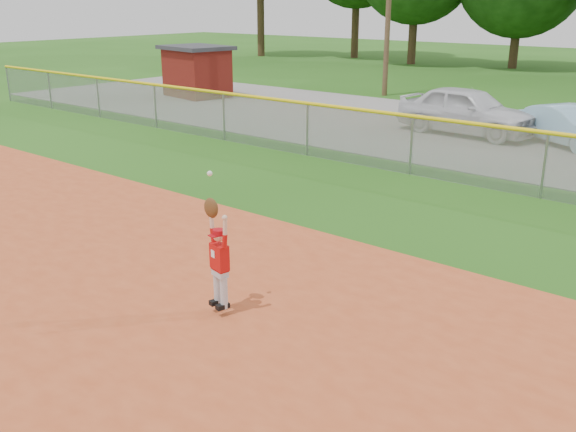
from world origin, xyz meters
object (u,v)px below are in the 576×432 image
at_px(car_blue, 569,126).
at_px(ballplayer, 218,255).
at_px(car_white_a, 467,110).
at_px(utility_shed, 197,71).

relative_size(car_blue, ballplayer, 1.87).
relative_size(car_white_a, utility_shed, 1.35).
xyz_separation_m(car_white_a, car_blue, (3.15, 0.30, -0.19)).
xyz_separation_m(utility_shed, ballplayer, (16.19, -14.75, -0.25)).
bearing_deg(car_white_a, car_blue, -80.67).
distance_m(car_white_a, utility_shed, 13.40).
bearing_deg(car_white_a, utility_shed, 91.94).
distance_m(utility_shed, ballplayer, 21.90).
xyz_separation_m(car_blue, ballplayer, (-0.35, -14.58, 0.29)).
bearing_deg(ballplayer, car_white_a, 101.11).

